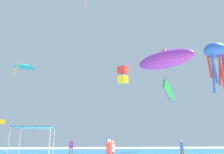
{
  "coord_description": "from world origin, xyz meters",
  "views": [
    {
      "loc": [
        -2.58,
        -15.24,
        1.56
      ],
      "look_at": [
        1.44,
        12.31,
        9.17
      ],
      "focal_mm": 37.97,
      "sensor_mm": 36.0,
      "label": 1
    }
  ],
  "objects": [
    {
      "name": "ocean_strip",
      "position": [
        0.0,
        26.41,
        0.01
      ],
      "size": [
        110.0,
        23.57,
        0.03
      ],
      "primitive_type": "cube",
      "color": "#1E6B93",
      "rests_on": "ground"
    },
    {
      "name": "canopy_tent",
      "position": [
        -5.81,
        4.12,
        2.49
      ],
      "size": [
        2.81,
        3.32,
        2.63
      ],
      "color": "#B2B2B7",
      "rests_on": "ground"
    },
    {
      "name": "person_near_tent",
      "position": [
        -3.12,
        12.02,
        1.06
      ],
      "size": [
        0.48,
        0.43,
        1.81
      ],
      "rotation": [
        0.0,
        0.0,
        3.11
      ],
      "color": "slate",
      "rests_on": "ground"
    },
    {
      "name": "person_leftmost",
      "position": [
        8.38,
        9.2,
        1.02
      ],
      "size": [
        0.41,
        0.44,
        1.73
      ],
      "rotation": [
        0.0,
        0.0,
        1.95
      ],
      "color": "brown",
      "rests_on": "ground"
    },
    {
      "name": "person_central",
      "position": [
        -0.39,
        1.11,
        1.0
      ],
      "size": [
        0.4,
        0.42,
        1.7
      ],
      "rotation": [
        0.0,
        0.0,
        1.11
      ],
      "color": "brown",
      "rests_on": "ground"
    },
    {
      "name": "person_far_shore",
      "position": [
        0.46,
        5.36,
        0.96
      ],
      "size": [
        0.39,
        0.44,
        1.64
      ],
      "rotation": [
        0.0,
        0.0,
        1.51
      ],
      "color": "#33384C",
      "rests_on": "ground"
    },
    {
      "name": "kite_parafoil_green",
      "position": [
        12.14,
        21.27,
        9.57
      ],
      "size": [
        3.47,
        4.27,
        3.16
      ],
      "rotation": [
        0.0,
        0.0,
        0.94
      ],
      "color": "green"
    },
    {
      "name": "kite_delta_teal",
      "position": [
        -11.82,
        25.14,
        14.16
      ],
      "size": [
        5.07,
        5.07,
        2.89
      ],
      "rotation": [
        0.0,
        0.0,
        0.72
      ],
      "color": "teal"
    },
    {
      "name": "kite_octopus_blue",
      "position": [
        11.73,
        6.59,
        10.7
      ],
      "size": [
        3.02,
        3.02,
        5.33
      ],
      "rotation": [
        0.0,
        0.0,
        5.82
      ],
      "color": "blue"
    },
    {
      "name": "kite_box_red",
      "position": [
        2.97,
        13.25,
        9.79
      ],
      "size": [
        1.53,
        1.55,
        2.32
      ],
      "rotation": [
        0.0,
        0.0,
        5.58
      ],
      "color": "red"
    },
    {
      "name": "kite_inflatable_purple",
      "position": [
        8.73,
        13.3,
        12.16
      ],
      "size": [
        7.29,
        7.64,
        3.0
      ],
      "rotation": [
        0.0,
        0.0,
        2.31
      ],
      "color": "purple"
    }
  ]
}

